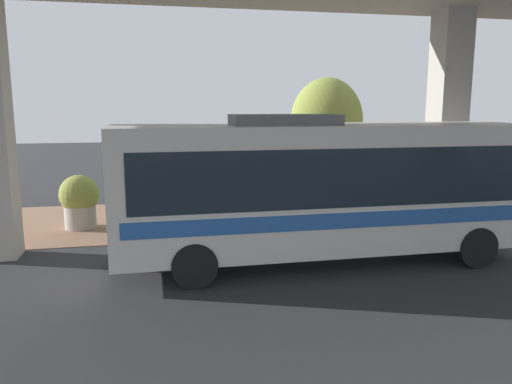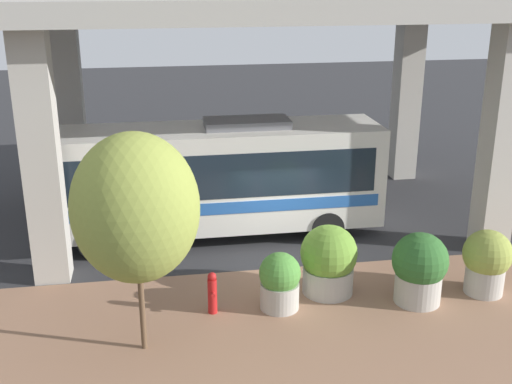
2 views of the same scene
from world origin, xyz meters
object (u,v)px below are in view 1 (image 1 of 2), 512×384
object	(u,v)px
fire_hydrant	(292,204)
planter_middle	(206,200)
planter_back	(79,201)
planter_extra	(245,200)
street_tree_near	(326,121)
planter_front	(140,196)
bus	(324,184)

from	to	relation	value
fire_hydrant	planter_middle	world-z (taller)	planter_middle
planter_back	planter_extra	distance (m)	5.32
street_tree_near	planter_back	bearing A→B (deg)	-82.34
planter_front	planter_middle	size ratio (longest dim) A/B	1.00
planter_front	fire_hydrant	bearing A→B (deg)	86.77
fire_hydrant	planter_back	distance (m)	6.96
planter_front	street_tree_near	world-z (taller)	street_tree_near
planter_back	planter_extra	bearing A→B (deg)	89.06
planter_extra	planter_middle	bearing A→B (deg)	-66.38
bus	planter_back	xyz separation A→B (m)	(-4.87, -6.38, -1.09)
bus	street_tree_near	size ratio (longest dim) A/B	2.07
bus	planter_front	size ratio (longest dim) A/B	5.48
bus	planter_extra	distance (m)	5.06
planter_front	planter_extra	world-z (taller)	planter_front
planter_back	street_tree_near	bearing A→B (deg)	97.66
bus	fire_hydrant	xyz separation A→B (m)	(-4.75, 0.57, -1.44)
bus	planter_back	bearing A→B (deg)	-127.38
bus	planter_extra	xyz separation A→B (m)	(-4.78, -1.07, -1.26)
street_tree_near	planter_extra	bearing A→B (deg)	-69.23
fire_hydrant	planter_extra	bearing A→B (deg)	-91.22
planter_middle	planter_extra	bearing A→B (deg)	113.62
planter_front	planter_back	xyz separation A→B (m)	(0.17, -1.87, -0.03)
fire_hydrant	planter_back	world-z (taller)	planter_back
planter_front	street_tree_near	xyz separation A→B (m)	(-0.99, 6.72, 2.35)
planter_back	bus	bearing A→B (deg)	52.62
bus	street_tree_near	world-z (taller)	street_tree_near
planter_front	planter_extra	xyz separation A→B (m)	(0.25, 3.45, -0.21)
planter_back	planter_extra	size ratio (longest dim) A/B	1.17
bus	street_tree_near	distance (m)	6.55
fire_hydrant	planter_front	world-z (taller)	planter_front
planter_front	planter_middle	xyz separation A→B (m)	(0.86, 2.06, -0.04)
planter_extra	street_tree_near	world-z (taller)	street_tree_near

